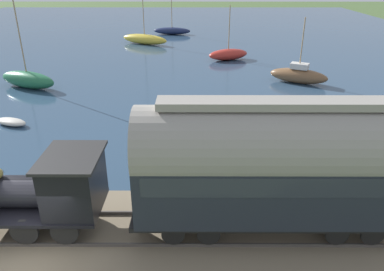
% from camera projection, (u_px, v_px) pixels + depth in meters
% --- Properties ---
extents(ground_plane, '(200.00, 200.00, 0.00)m').
position_uv_depth(ground_plane, '(42.00, 265.00, 12.11)').
color(ground_plane, '#476033').
extents(harbor_water, '(80.00, 80.00, 0.01)m').
position_uv_depth(harbor_water, '(158.00, 36.00, 52.24)').
color(harbor_water, '#2D4760').
rests_on(harbor_water, ground).
extents(rail_embankment, '(4.95, 56.00, 0.55)m').
position_uv_depth(rail_embankment, '(54.00, 234.00, 13.17)').
color(rail_embankment, '#84755B').
rests_on(rail_embankment, ground).
extents(steam_locomotive, '(2.35, 5.30, 2.89)m').
position_uv_depth(steam_locomotive, '(44.00, 189.00, 12.41)').
color(steam_locomotive, black).
rests_on(steam_locomotive, rail_embankment).
extents(passenger_coach, '(2.59, 9.19, 4.66)m').
position_uv_depth(passenger_coach, '(273.00, 163.00, 11.97)').
color(passenger_coach, black).
rests_on(passenger_coach, rail_embankment).
extents(sailboat_navy, '(2.08, 5.37, 6.47)m').
position_uv_depth(sailboat_navy, '(172.00, 31.00, 53.05)').
color(sailboat_navy, '#192347').
rests_on(sailboat_navy, harbor_water).
extents(sailboat_green, '(3.53, 5.40, 9.64)m').
position_uv_depth(sailboat_green, '(28.00, 79.00, 29.52)').
color(sailboat_green, '#236B42').
rests_on(sailboat_green, harbor_water).
extents(sailboat_yellow, '(4.08, 6.26, 9.41)m').
position_uv_depth(sailboat_yellow, '(145.00, 39.00, 46.30)').
color(sailboat_yellow, gold).
rests_on(sailboat_yellow, harbor_water).
extents(sailboat_red, '(3.01, 4.53, 5.41)m').
position_uv_depth(sailboat_red, '(228.00, 54.00, 38.47)').
color(sailboat_red, '#B72D23').
rests_on(sailboat_red, harbor_water).
extents(sailboat_brown, '(3.43, 4.84, 5.25)m').
position_uv_depth(sailboat_brown, '(298.00, 75.00, 30.78)').
color(sailboat_brown, brown).
rests_on(sailboat_brown, harbor_water).
extents(rowboat_mid_harbor, '(2.03, 2.60, 0.37)m').
position_uv_depth(rowboat_mid_harbor, '(222.00, 119.00, 23.13)').
color(rowboat_mid_harbor, beige).
rests_on(rowboat_mid_harbor, harbor_water).
extents(rowboat_near_shore, '(1.58, 2.29, 0.41)m').
position_uv_depth(rowboat_near_shore, '(11.00, 122.00, 22.69)').
color(rowboat_near_shore, beige).
rests_on(rowboat_near_shore, harbor_water).
extents(rowboat_off_pier, '(1.40, 2.88, 0.47)m').
position_uv_depth(rowboat_off_pier, '(185.00, 170.00, 17.24)').
color(rowboat_off_pier, silver).
rests_on(rowboat_off_pier, harbor_water).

